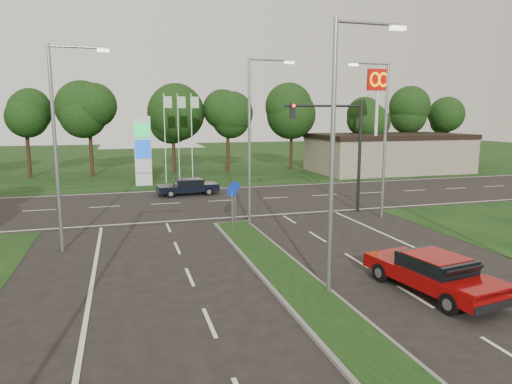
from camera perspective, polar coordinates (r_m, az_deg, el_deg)
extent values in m
cube|color=black|center=(63.00, -11.12, 3.85)|extent=(160.00, 50.00, 0.02)
cube|color=black|center=(32.53, -5.96, -1.20)|extent=(160.00, 12.00, 0.02)
cube|color=slate|center=(14.12, 9.60, -15.57)|extent=(2.00, 26.00, 0.12)
cube|color=gray|center=(51.70, 16.16, 4.68)|extent=(16.00, 9.00, 4.00)
cylinder|color=gray|center=(15.03, 9.48, 3.60)|extent=(0.16, 0.16, 9.00)
cylinder|color=gray|center=(15.73, 13.78, 19.82)|extent=(2.20, 0.10, 0.10)
cube|color=#FFF2CC|center=(16.28, 17.31, 18.95)|extent=(0.50, 0.22, 0.12)
cylinder|color=gray|center=(24.39, -0.83, 5.95)|extent=(0.16, 0.16, 9.00)
cylinder|color=gray|center=(24.83, 1.69, 16.18)|extent=(2.20, 0.10, 0.10)
cube|color=#FFF2CC|center=(25.18, 4.16, 15.83)|extent=(0.50, 0.22, 0.12)
cylinder|color=gray|center=(21.68, -23.77, 4.70)|extent=(0.16, 0.16, 9.00)
cylinder|color=gray|center=(21.71, -21.58, 16.51)|extent=(2.20, 0.10, 0.10)
cube|color=#FFF2CC|center=(21.64, -18.54, 16.43)|extent=(0.50, 0.22, 0.12)
cylinder|color=gray|center=(27.73, 15.81, 6.02)|extent=(0.16, 0.16, 9.00)
cylinder|color=gray|center=(27.28, 14.21, 15.30)|extent=(2.20, 0.10, 0.10)
cube|color=#FFF2CC|center=(26.73, 12.10, 15.28)|extent=(0.50, 0.22, 0.12)
cylinder|color=black|center=(29.27, 12.81, 4.34)|extent=(0.20, 0.20, 7.00)
cylinder|color=black|center=(28.03, 8.50, 10.60)|extent=(5.00, 0.14, 0.14)
cube|color=black|center=(27.25, 4.60, 10.08)|extent=(0.28, 0.28, 0.90)
sphere|color=#FF190C|center=(27.08, 4.75, 10.71)|extent=(0.20, 0.20, 0.20)
cylinder|color=gray|center=(24.09, -3.02, -2.28)|extent=(0.06, 0.06, 2.20)
cylinder|color=#0C26A5|center=(23.91, -3.04, 0.07)|extent=(0.56, 0.04, 0.56)
cylinder|color=gray|center=(25.11, -2.88, -1.79)|extent=(0.06, 0.06, 2.20)
cylinder|color=#0C26A5|center=(24.93, -2.90, 0.46)|extent=(0.56, 0.04, 0.56)
cylinder|color=gray|center=(25.85, -2.60, -1.46)|extent=(0.06, 0.06, 2.20)
cylinder|color=#0C26A5|center=(25.68, -2.61, 0.73)|extent=(0.56, 0.04, 0.56)
cube|color=silver|center=(40.60, -13.96, 4.97)|extent=(1.40, 0.30, 6.00)
cube|color=#0CA53F|center=(40.32, -14.05, 7.50)|extent=(1.30, 0.08, 1.20)
cube|color=#0C3FBF|center=(40.40, -13.96, 5.23)|extent=(1.30, 0.08, 1.60)
cylinder|color=silver|center=(41.67, -11.31, 6.55)|extent=(0.08, 0.08, 8.00)
cube|color=#B2D8B2|center=(41.67, -10.97, 10.97)|extent=(0.70, 0.02, 1.00)
cylinder|color=silver|center=(41.79, -9.66, 6.61)|extent=(0.08, 0.08, 8.00)
cube|color=#B2D8B2|center=(41.80, -9.30, 11.01)|extent=(0.70, 0.02, 1.00)
cylinder|color=silver|center=(41.95, -8.02, 6.66)|extent=(0.08, 0.08, 8.00)
cube|color=#B2D8B2|center=(41.97, -7.65, 11.04)|extent=(0.70, 0.02, 1.00)
cylinder|color=silver|center=(46.05, 14.78, 7.93)|extent=(0.30, 0.30, 10.00)
cube|color=#BF0C07|center=(46.16, 15.01, 13.40)|extent=(2.20, 0.35, 2.00)
torus|color=#FFC600|center=(45.74, 14.67, 13.45)|extent=(1.06, 0.16, 1.06)
torus|color=#FFC600|center=(46.21, 15.65, 13.36)|extent=(1.06, 0.16, 1.06)
cylinder|color=black|center=(47.95, -9.51, 4.81)|extent=(0.36, 0.36, 4.40)
sphere|color=black|center=(47.80, -9.65, 9.95)|extent=(6.00, 6.00, 6.00)
sphere|color=black|center=(47.66, -9.29, 11.17)|extent=(4.80, 4.80, 4.80)
cube|color=#8B0807|center=(17.02, 21.23, -9.67)|extent=(2.74, 5.15, 0.50)
cube|color=black|center=(16.81, 21.58, -8.21)|extent=(2.02, 2.40, 0.47)
cube|color=#8B0807|center=(16.74, 21.62, -7.45)|extent=(1.86, 1.99, 0.04)
cylinder|color=black|center=(17.55, 15.31, -9.69)|extent=(0.33, 0.72, 0.69)
cylinder|color=black|center=(18.76, 19.65, -8.65)|extent=(0.33, 0.72, 0.69)
cylinder|color=black|center=(15.48, 23.06, -12.77)|extent=(0.33, 0.72, 0.69)
cylinder|color=black|center=(16.84, 27.32, -11.27)|extent=(0.33, 0.72, 0.69)
cube|color=black|center=(35.31, -8.55, 0.52)|extent=(4.64, 2.14, 0.46)
cube|color=black|center=(35.26, -8.42, 1.24)|extent=(2.09, 1.70, 0.43)
cube|color=black|center=(35.23, -8.43, 1.59)|extent=(1.72, 1.58, 0.04)
cylinder|color=black|center=(34.27, -10.62, -0.23)|extent=(0.65, 0.25, 0.64)
cylinder|color=black|center=(35.92, -11.07, 0.20)|extent=(0.65, 0.25, 0.64)
cylinder|color=black|center=(34.85, -5.92, 0.05)|extent=(0.65, 0.25, 0.64)
cylinder|color=black|center=(36.47, -6.57, 0.46)|extent=(0.65, 0.25, 0.64)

